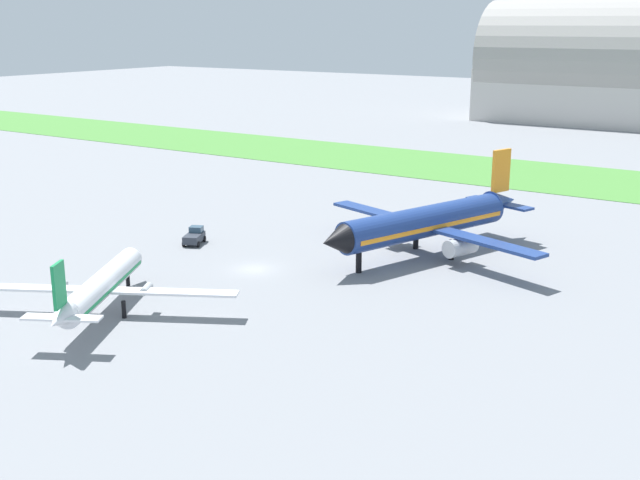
{
  "coord_description": "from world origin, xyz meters",
  "views": [
    {
      "loc": [
        51.15,
        -64.79,
        25.8
      ],
      "look_at": [
        5.37,
        4.77,
        3.0
      ],
      "focal_mm": 44.7,
      "sensor_mm": 36.0,
      "label": 1
    }
  ],
  "objects": [
    {
      "name": "hangar_distant",
      "position": [
        -0.18,
        152.65,
        13.72
      ],
      "size": [
        68.27,
        30.36,
        31.78
      ],
      "color": "#BCB7B2",
      "rests_on": "ground_plane"
    },
    {
      "name": "airplane_midfield_jet",
      "position": [
        13.28,
        15.03,
        3.98
      ],
      "size": [
        30.33,
        30.06,
        11.05
      ],
      "rotation": [
        0.0,
        0.0,
        4.39
      ],
      "color": "navy",
      "rests_on": "ground_plane"
    },
    {
      "name": "airplane_foreground_turboprop",
      "position": [
        -3.11,
        -18.56,
        2.77
      ],
      "size": [
        22.97,
        20.0,
        7.56
      ],
      "rotation": [
        0.0,
        0.0,
        2.06
      ],
      "color": "white",
      "rests_on": "ground_plane"
    },
    {
      "name": "ground_plane",
      "position": [
        0.0,
        0.0,
        0.0
      ],
      "size": [
        600.0,
        600.0,
        0.0
      ],
      "primitive_type": "plane",
      "color": "gray"
    },
    {
      "name": "pushback_tug_midfield",
      "position": [
        -12.39,
        4.2,
        0.91
      ],
      "size": [
        3.2,
        4.02,
        1.95
      ],
      "rotation": [
        0.0,
        0.0,
        2.0
      ],
      "color": "#2D333D",
      "rests_on": "ground_plane"
    },
    {
      "name": "grass_taxiway_strip",
      "position": [
        0.0,
        70.27,
        0.04
      ],
      "size": [
        360.0,
        28.0,
        0.08
      ],
      "primitive_type": "cube",
      "color": "#478438",
      "rests_on": "ground_plane"
    }
  ]
}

